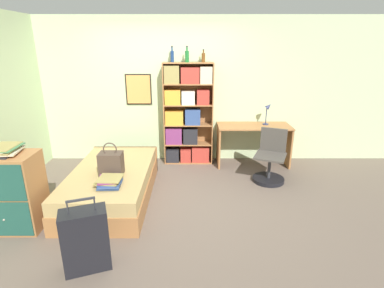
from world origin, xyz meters
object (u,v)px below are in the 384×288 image
object	(u,v)px
magazine_pile_on_dresser	(6,150)
suitcase	(87,240)
bottle_clear	(205,57)
bookcase	(188,115)
bottle_brown	(188,56)
handbag	(113,163)
bed	(114,183)
desk_lamp	(269,110)
book_stack_on_bed	(111,181)
desk	(255,137)
bottle_green	(174,56)
desk_chair	(271,165)
dresser	(14,192)

from	to	relation	value
magazine_pile_on_dresser	suitcase	bearing A→B (deg)	-33.74
magazine_pile_on_dresser	bottle_clear	world-z (taller)	bottle_clear
bookcase	bottle_brown	world-z (taller)	bottle_brown
handbag	bookcase	distance (m)	1.88
bed	desk_lamp	world-z (taller)	desk_lamp
book_stack_on_bed	bookcase	world-z (taller)	bookcase
handbag	bookcase	xyz separation A→B (m)	(0.99, 1.56, 0.31)
bed	desk	bearing A→B (deg)	28.82
bottle_green	desk	world-z (taller)	bottle_green
bed	desk_chair	xyz separation A→B (m)	(2.41, 0.56, 0.04)
bed	bottle_clear	world-z (taller)	bottle_clear
bookcase	desk_lamp	bearing A→B (deg)	-2.36
suitcase	bookcase	size ratio (longest dim) A/B	0.42
bookcase	bottle_brown	distance (m)	1.02
magazine_pile_on_dresser	bottle_clear	distance (m)	3.28
bed	suitcase	xyz separation A→B (m)	(0.12, -1.47, 0.10)
suitcase	bottle_clear	distance (m)	3.50
book_stack_on_bed	magazine_pile_on_dresser	distance (m)	1.21
bottle_clear	bookcase	bearing A→B (deg)	-174.80
dresser	desk	world-z (taller)	dresser
bookcase	desk_chair	bearing A→B (deg)	-30.85
bottle_brown	desk_lamp	distance (m)	1.71
bed	suitcase	world-z (taller)	suitcase
bottle_brown	bottle_clear	distance (m)	0.28
handbag	desk	world-z (taller)	handbag
suitcase	dresser	bearing A→B (deg)	147.19
suitcase	bottle_green	size ratio (longest dim) A/B	2.88
book_stack_on_bed	desk_chair	xyz separation A→B (m)	(2.29, 1.09, -0.23)
bed	dresser	xyz separation A→B (m)	(-0.97, -0.77, 0.25)
book_stack_on_bed	desk_lamp	world-z (taller)	desk_lamp
bookcase	dresser	bearing A→B (deg)	-133.36
magazine_pile_on_dresser	desk_chair	bearing A→B (deg)	21.05
bottle_clear	desk_chair	distance (m)	2.13
handbag	suitcase	size ratio (longest dim) A/B	0.59
bed	handbag	xyz separation A→B (m)	(0.06, -0.20, 0.38)
bottle_clear	handbag	bearing A→B (deg)	-128.85
suitcase	desk_lamp	size ratio (longest dim) A/B	1.91
dresser	desk_chair	size ratio (longest dim) A/B	1.12
bottle_brown	desk	bearing A→B (deg)	-5.78
bed	bottle_green	world-z (taller)	bottle_green
bed	suitcase	distance (m)	1.48
bottle_brown	magazine_pile_on_dresser	bearing A→B (deg)	-133.98
bottle_green	bottle_brown	xyz separation A→B (m)	(0.26, -0.05, 0.00)
book_stack_on_bed	desk_lamp	xyz separation A→B (m)	(2.38, 1.84, 0.52)
bottle_brown	handbag	bearing A→B (deg)	-122.74
suitcase	bottle_clear	bearing A→B (deg)	66.85
bed	desk_lamp	distance (m)	2.93
bookcase	desk_lamp	size ratio (longest dim) A/B	4.55
handbag	bottle_brown	xyz separation A→B (m)	(1.00, 1.56, 1.33)
book_stack_on_bed	desk	world-z (taller)	desk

